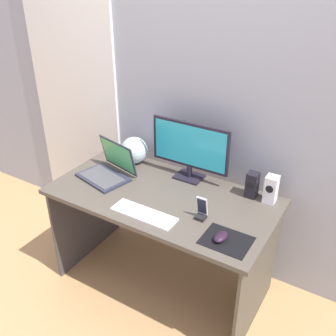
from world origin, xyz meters
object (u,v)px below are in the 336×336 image
monitor (190,149)px  phone_in_dock (201,211)px  keyboard_external (144,214)px  speaker_right (271,189)px  speaker_near_monitor (252,185)px  mouse (221,237)px  fishbowl (134,150)px  laptop (108,170)px

monitor → phone_in_dock: monitor is taller
keyboard_external → monitor: bearing=88.0°
speaker_right → speaker_near_monitor: size_ratio=1.07×
phone_in_dock → mouse: bearing=-34.2°
speaker_near_monitor → fishbowl: fishbowl is taller
speaker_near_monitor → laptop: bearing=-163.7°
laptop → fishbowl: bearing=83.5°
monitor → speaker_near_monitor: size_ratio=3.31×
speaker_near_monitor → keyboard_external: 0.67m
keyboard_external → phone_in_dock: phone_in_dock is taller
fishbowl → mouse: (0.88, -0.47, -0.07)m
monitor → keyboard_external: monitor is taller
speaker_right → fishbowl: 0.98m
speaker_right → phone_in_dock: speaker_right is taller
monitor → laptop: 0.56m
fishbowl → phone_in_dock: 0.79m
monitor → phone_in_dock: (0.27, -0.36, -0.17)m
speaker_right → mouse: size_ratio=1.72×
laptop → mouse: laptop is taller
laptop → phone_in_dock: 0.74m
speaker_right → laptop: (-1.01, -0.26, -0.04)m
fishbowl → keyboard_external: (0.42, -0.49, -0.09)m
mouse → phone_in_dock: 0.21m
speaker_right → laptop: size_ratio=0.45×
speaker_right → laptop: 1.04m
mouse → speaker_right: bearing=83.2°
laptop → keyboard_external: laptop is taller
fishbowl → mouse: 1.00m
speaker_right → fishbowl: (-0.98, -0.00, 0.00)m
speaker_right → keyboard_external: bearing=-138.5°
speaker_right → fishbowl: size_ratio=0.91×
monitor → fishbowl: size_ratio=2.81×
speaker_near_monitor → phone_in_dock: (-0.16, -0.36, -0.03)m
speaker_right → speaker_near_monitor: speaker_right is taller
keyboard_external → mouse: bearing=3.2°
fishbowl → mouse: fishbowl is taller
mouse → phone_in_dock: phone_in_dock is taller
speaker_near_monitor → phone_in_dock: bearing=-113.6°
speaker_right → keyboard_external: speaker_right is taller
keyboard_external → phone_in_dock: bearing=25.9°
speaker_right → phone_in_dock: 0.45m
fishbowl → mouse: bearing=-28.1°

